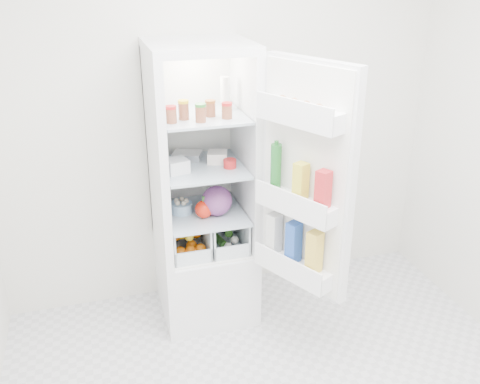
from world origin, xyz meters
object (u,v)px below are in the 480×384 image
object	(u,v)px
refrigerator	(202,219)
red_cabbage	(217,201)
fridge_door	(303,186)
mushroom_bowl	(182,208)

from	to	relation	value
refrigerator	red_cabbage	size ratio (longest dim) A/B	9.51
red_cabbage	fridge_door	size ratio (longest dim) A/B	0.15
fridge_door	refrigerator	bearing A→B (deg)	9.03
refrigerator	fridge_door	distance (m)	0.86
refrigerator	mushroom_bowl	world-z (taller)	refrigerator
refrigerator	mushroom_bowl	size ratio (longest dim) A/B	13.12
fridge_door	mushroom_bowl	bearing A→B (deg)	18.05
refrigerator	mushroom_bowl	distance (m)	0.18
mushroom_bowl	fridge_door	xyz separation A→B (m)	(0.57, -0.58, 0.31)
mushroom_bowl	fridge_door	world-z (taller)	fridge_door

